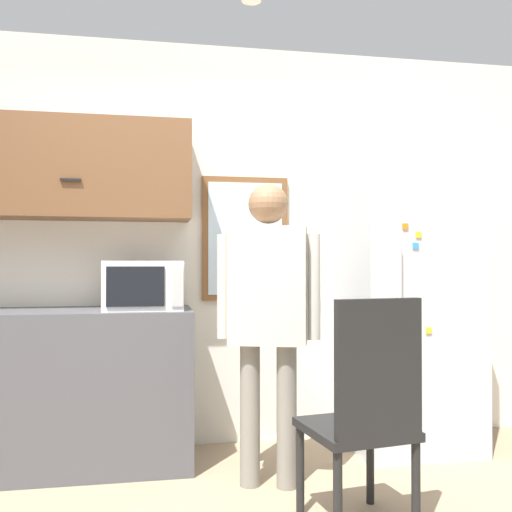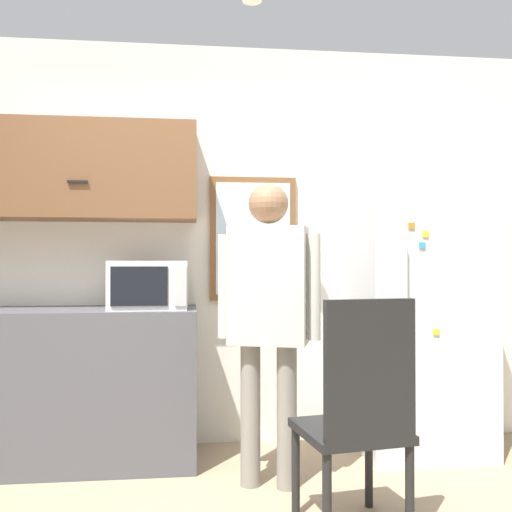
{
  "view_description": "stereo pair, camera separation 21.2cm",
  "coord_description": "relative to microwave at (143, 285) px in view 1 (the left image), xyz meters",
  "views": [
    {
      "loc": [
        -0.26,
        -2.07,
        1.21
      ],
      "look_at": [
        0.3,
        0.98,
        1.26
      ],
      "focal_mm": 40.0,
      "sensor_mm": 36.0,
      "label": 1
    },
    {
      "loc": [
        -0.05,
        -2.1,
        1.21
      ],
      "look_at": [
        0.3,
        0.98,
        1.26
      ],
      "focal_mm": 40.0,
      "sensor_mm": 36.0,
      "label": 2
    }
  ],
  "objects": [
    {
      "name": "upper_cabinets",
      "position": [
        -0.8,
        0.16,
        0.71
      ],
      "size": [
        2.18,
        0.39,
        0.61
      ],
      "color": "brown"
    },
    {
      "name": "chair",
      "position": [
        1.0,
        -1.07,
        -0.52
      ],
      "size": [
        0.51,
        0.51,
        1.06
      ],
      "rotation": [
        0.0,
        0.0,
        3.3
      ],
      "color": "black",
      "rests_on": "ground_plane"
    },
    {
      "name": "back_wall",
      "position": [
        0.31,
        0.38,
        0.27
      ],
      "size": [
        6.0,
        0.06,
        2.7
      ],
      "color": "silver",
      "rests_on": "ground_plane"
    },
    {
      "name": "window",
      "position": [
        0.68,
        0.34,
        0.3
      ],
      "size": [
        0.59,
        0.05,
        0.84
      ],
      "color": "brown"
    },
    {
      "name": "refrigerator",
      "position": [
        1.73,
        0.02,
        -0.22
      ],
      "size": [
        0.79,
        0.66,
        1.73
      ],
      "color": "silver",
      "rests_on": "ground_plane"
    },
    {
      "name": "person",
      "position": [
        0.68,
        -0.44,
        -0.08
      ],
      "size": [
        0.54,
        0.34,
        1.65
      ],
      "rotation": [
        0.0,
        0.0,
        -0.32
      ],
      "color": "gray",
      "rests_on": "ground_plane"
    },
    {
      "name": "counter",
      "position": [
        -0.8,
        0.05,
        -0.61
      ],
      "size": [
        2.18,
        0.6,
        0.94
      ],
      "color": "#4C4C51",
      "rests_on": "ground_plane"
    },
    {
      "name": "microwave",
      "position": [
        0.0,
        0.0,
        0.0
      ],
      "size": [
        0.47,
        0.38,
        0.29
      ],
      "color": "white",
      "rests_on": "counter"
    },
    {
      "name": "ceiling_light",
      "position": [
        0.59,
        -0.4,
        1.6
      ],
      "size": [
        0.11,
        0.11,
        0.01
      ],
      "color": "white"
    }
  ]
}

